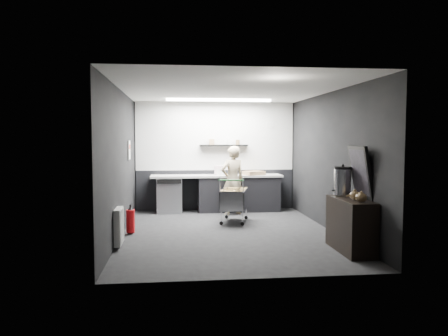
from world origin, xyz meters
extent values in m
plane|color=black|center=(0.00, 0.00, 0.00)|extent=(5.50, 5.50, 0.00)
plane|color=white|center=(0.00, 0.00, 2.70)|extent=(5.50, 5.50, 0.00)
plane|color=black|center=(0.00, 2.75, 1.35)|extent=(5.50, 0.00, 5.50)
plane|color=black|center=(0.00, -2.75, 1.35)|extent=(5.50, 0.00, 5.50)
plane|color=black|center=(-2.00, 0.00, 1.35)|extent=(0.00, 5.50, 5.50)
plane|color=black|center=(2.00, 0.00, 1.35)|extent=(0.00, 5.50, 5.50)
cube|color=silver|center=(0.00, 2.73, 1.85)|extent=(3.95, 0.02, 1.70)
cube|color=black|center=(0.00, 2.73, 0.50)|extent=(3.95, 0.02, 1.00)
cube|color=black|center=(0.20, 2.62, 1.62)|extent=(1.20, 0.22, 0.04)
cylinder|color=silver|center=(1.40, 2.72, 2.15)|extent=(0.20, 0.03, 0.20)
cube|color=silver|center=(-1.98, 1.30, 1.55)|extent=(0.02, 0.30, 0.40)
cube|color=red|center=(-1.98, 1.30, 1.62)|extent=(0.02, 0.22, 0.10)
cube|color=silver|center=(-1.94, -0.90, 0.35)|extent=(0.10, 0.50, 0.60)
cube|color=white|center=(0.00, 1.85, 2.67)|extent=(2.40, 0.20, 0.04)
cube|color=black|center=(0.55, 2.42, 0.42)|extent=(2.00, 0.56, 0.85)
cube|color=#ADADA8|center=(0.00, 2.42, 0.88)|extent=(3.20, 0.60, 0.05)
cube|color=#9EA0A5|center=(-1.15, 2.42, 0.42)|extent=(0.60, 0.58, 0.85)
cube|color=black|center=(-1.15, 2.12, 0.78)|extent=(0.56, 0.02, 0.10)
imported|color=beige|center=(0.34, 1.97, 0.81)|extent=(0.68, 0.55, 1.62)
cube|color=silver|center=(0.25, 1.04, 0.29)|extent=(0.72, 0.92, 0.02)
cube|color=silver|center=(0.00, 1.04, 0.50)|extent=(0.23, 0.78, 0.43)
cube|color=silver|center=(0.50, 1.04, 0.50)|extent=(0.23, 0.78, 0.43)
cube|color=silver|center=(0.25, 0.64, 0.50)|extent=(0.51, 0.16, 0.43)
cube|color=silver|center=(0.25, 1.43, 0.50)|extent=(0.51, 0.16, 0.43)
cylinder|color=silver|center=(0.03, 0.67, 0.16)|extent=(0.02, 0.02, 0.28)
cylinder|color=silver|center=(0.47, 0.67, 0.16)|extent=(0.02, 0.02, 0.28)
cylinder|color=silver|center=(0.03, 1.40, 0.16)|extent=(0.02, 0.02, 0.28)
cylinder|color=silver|center=(0.47, 1.40, 0.16)|extent=(0.02, 0.02, 0.28)
cylinder|color=green|center=(0.25, 0.58, 0.95)|extent=(0.51, 0.17, 0.03)
cube|color=olive|center=(0.14, 1.13, 0.48)|extent=(0.29, 0.33, 0.36)
cube|color=olive|center=(0.38, 0.92, 0.46)|extent=(0.27, 0.31, 0.32)
cylinder|color=black|center=(0.03, 0.67, 0.04)|extent=(0.08, 0.05, 0.08)
cylinder|color=black|center=(0.03, 1.40, 0.04)|extent=(0.08, 0.05, 0.08)
cylinder|color=black|center=(0.47, 0.67, 0.04)|extent=(0.08, 0.05, 0.08)
cylinder|color=black|center=(0.47, 1.40, 0.04)|extent=(0.08, 0.05, 0.08)
cube|color=black|center=(1.77, -1.58, 0.42)|extent=(0.42, 1.13, 0.84)
cylinder|color=silver|center=(1.77, -1.20, 1.08)|extent=(0.28, 0.28, 0.43)
cylinder|color=black|center=(1.77, -1.20, 1.31)|extent=(0.28, 0.28, 0.04)
sphere|color=black|center=(1.77, -1.20, 1.35)|extent=(0.05, 0.05, 0.05)
ellipsoid|color=brown|center=(1.77, -1.72, 0.92)|extent=(0.17, 0.17, 0.14)
ellipsoid|color=brown|center=(1.77, -1.95, 0.92)|extent=(0.17, 0.17, 0.14)
cube|color=black|center=(1.94, -1.53, 1.27)|extent=(0.20, 0.66, 0.84)
cube|color=black|center=(1.92, -1.53, 1.27)|extent=(0.14, 0.56, 0.72)
cylinder|color=red|center=(-1.85, 0.10, 0.24)|extent=(0.16, 0.16, 0.43)
cone|color=black|center=(-1.85, 0.10, 0.48)|extent=(0.11, 0.11, 0.06)
cylinder|color=black|center=(-1.85, 0.10, 0.53)|extent=(0.03, 0.03, 0.06)
cube|color=#8C6D4A|center=(0.92, 2.37, 0.95)|extent=(0.56, 0.50, 0.09)
cylinder|color=silver|center=(0.06, 2.42, 1.01)|extent=(0.23, 0.23, 0.23)
cube|color=silver|center=(0.08, 2.37, 0.98)|extent=(0.17, 0.13, 0.15)
camera|label=1|loc=(-0.99, -8.18, 1.82)|focal=35.00mm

